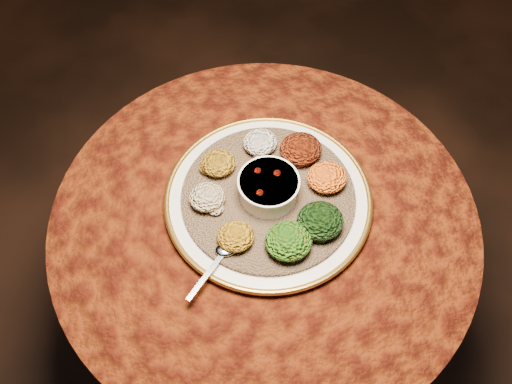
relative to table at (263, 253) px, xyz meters
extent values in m
plane|color=black|center=(0.00, 0.00, -0.55)|extent=(4.00, 4.00, 0.00)
cylinder|color=black|center=(0.00, 0.00, -0.53)|extent=(0.44, 0.44, 0.04)
cylinder|color=black|center=(0.00, 0.00, -0.21)|extent=(0.12, 0.12, 0.68)
cylinder|color=black|center=(0.00, 0.00, 0.15)|extent=(0.80, 0.80, 0.04)
cylinder|color=#471706|center=(0.00, 0.00, 0.00)|extent=(0.93, 0.93, 0.34)
cylinder|color=#471706|center=(0.00, 0.00, 0.17)|extent=(0.96, 0.96, 0.01)
cylinder|color=beige|center=(0.02, 0.04, 0.19)|extent=(0.57, 0.57, 0.02)
torus|color=gold|center=(0.02, 0.04, 0.20)|extent=(0.47, 0.47, 0.01)
cylinder|color=olive|center=(0.02, 0.04, 0.20)|extent=(0.41, 0.41, 0.01)
cylinder|color=white|center=(0.02, 0.04, 0.24)|extent=(0.13, 0.13, 0.06)
cylinder|color=white|center=(0.02, 0.04, 0.26)|extent=(0.14, 0.14, 0.01)
cylinder|color=#600C04|center=(0.02, 0.04, 0.25)|extent=(0.11, 0.11, 0.01)
ellipsoid|color=silver|center=(-0.10, -0.08, 0.21)|extent=(0.05, 0.04, 0.01)
cube|color=silver|center=(-0.15, -0.12, 0.21)|extent=(0.10, 0.10, 0.00)
ellipsoid|color=beige|center=(0.03, 0.17, 0.23)|extent=(0.08, 0.08, 0.04)
ellipsoid|color=black|center=(0.12, 0.13, 0.23)|extent=(0.10, 0.09, 0.05)
ellipsoid|color=#CB8B10|center=(0.15, 0.04, 0.23)|extent=(0.09, 0.09, 0.04)
ellipsoid|color=black|center=(0.10, -0.07, 0.23)|extent=(0.10, 0.10, 0.05)
ellipsoid|color=#983409|center=(0.03, -0.10, 0.23)|extent=(0.10, 0.09, 0.05)
ellipsoid|color=#A3670E|center=(-0.08, -0.06, 0.23)|extent=(0.08, 0.07, 0.04)
ellipsoid|color=maroon|center=(-0.12, 0.05, 0.23)|extent=(0.08, 0.08, 0.04)
ellipsoid|color=#9C6E12|center=(-0.07, 0.13, 0.23)|extent=(0.08, 0.08, 0.04)
camera|label=1|loc=(-0.17, -0.62, 1.28)|focal=40.00mm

